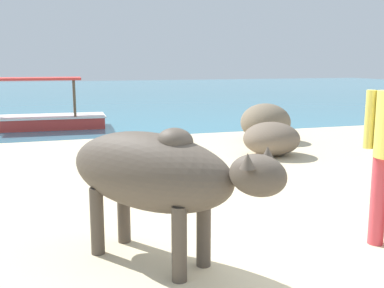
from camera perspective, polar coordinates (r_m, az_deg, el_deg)
sand_beach at (r=4.24m, az=19.86°, el=-13.58°), size 18.00×14.00×0.04m
water_surface at (r=25.21m, az=-12.35°, el=6.05°), size 60.00×36.00×0.03m
cow at (r=3.73m, az=-4.85°, el=-3.63°), size 1.55×1.87×1.15m
shore_rock_large at (r=8.30m, az=9.84°, el=0.65°), size 1.03×1.02×0.60m
shore_rock_medium at (r=9.80m, az=9.11°, el=2.69°), size 1.41×1.43×0.79m
boat_red at (r=12.36m, az=-19.33°, el=3.08°), size 3.72×1.32×1.29m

